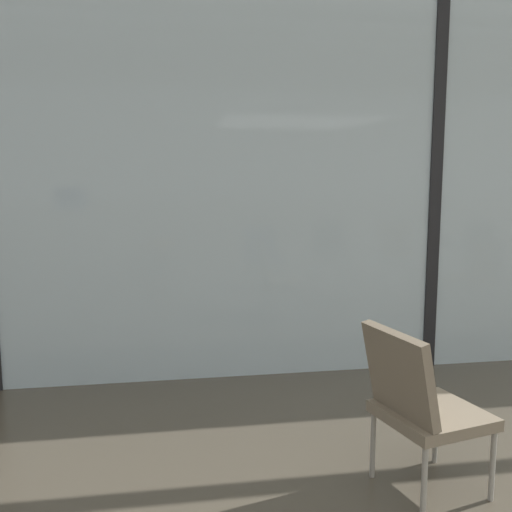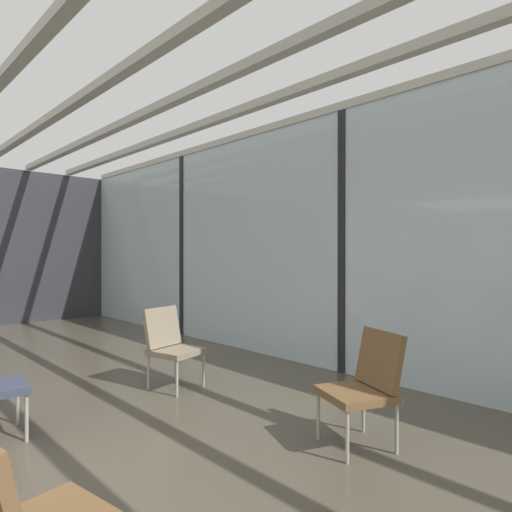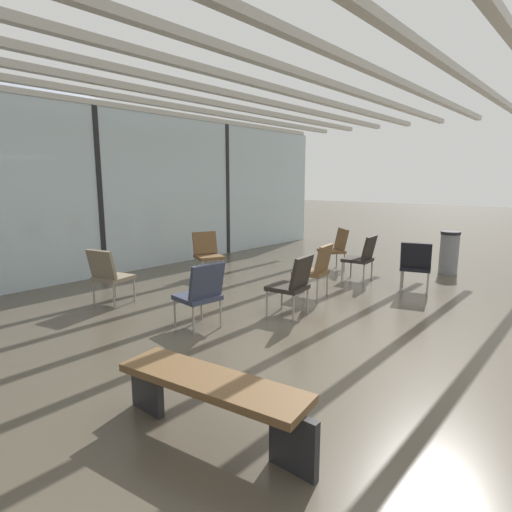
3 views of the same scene
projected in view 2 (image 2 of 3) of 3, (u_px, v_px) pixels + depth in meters
glass_curtain_wall at (344, 242)px, 5.38m from camera, size 14.00×0.08×3.24m
window_mullion_0 at (184, 246)px, 7.92m from camera, size 0.10×0.12×3.24m
window_mullion_1 at (344, 242)px, 5.38m from camera, size 0.10×0.12×3.24m
lounge_chair_1 at (170, 342)px, 4.79m from camera, size 0.62×0.59×0.87m
lounge_chair_4 at (366, 381)px, 3.33m from camera, size 0.65×0.67×0.87m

